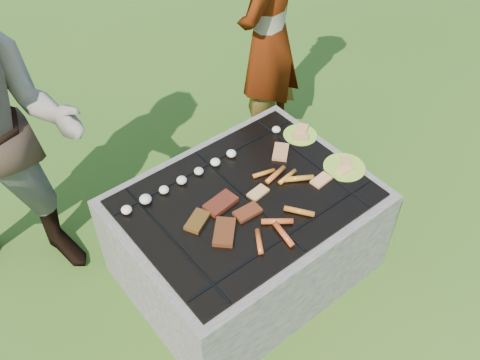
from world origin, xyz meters
The scene contains 9 objects.
lawn centered at (0.00, 0.00, 0.00)m, with size 60.00×60.00×0.00m, color #224B12.
fire_pit centered at (0.00, 0.00, 0.28)m, with size 1.30×1.00×0.62m.
mushrooms centered at (-0.15, 0.30, 0.63)m, with size 1.05×0.06×0.04m.
pork_slabs centered at (-0.18, -0.04, 0.62)m, with size 0.38×0.31×0.03m.
sausages centered at (0.11, -0.15, 0.63)m, with size 0.56×0.49×0.03m.
bread_on_grate centered at (0.30, 0.02, 0.62)m, with size 0.44×0.41×0.02m.
plate_far centered at (0.56, 0.19, 0.61)m, with size 0.20×0.20×0.03m.
plate_near centered at (0.56, -0.16, 0.61)m, with size 0.24×0.24×0.03m.
cook centered at (0.88, 0.85, 0.82)m, with size 0.60×0.39×1.64m, color gray.
Camera 1 is at (-1.20, -1.44, 2.63)m, focal length 40.00 mm.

